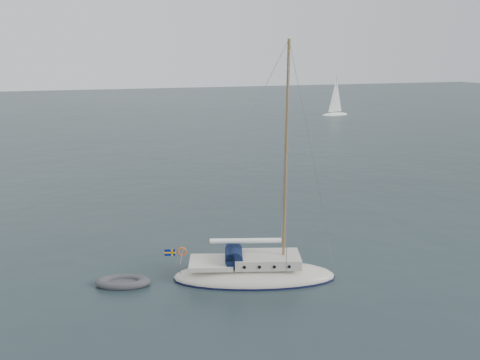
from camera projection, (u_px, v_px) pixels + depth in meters
name	position (u px, v px, depth m)	size (l,w,h in m)	color
ground	(273.00, 262.00, 27.98)	(300.00, 300.00, 0.00)	black
sailboat	(255.00, 262.00, 25.56)	(9.35, 2.80, 13.32)	beige
dinghy	(123.00, 282.00, 25.07)	(2.97, 1.34, 0.43)	#46464B
distant_yacht_b	(336.00, 98.00, 93.93)	(6.19, 3.30, 8.20)	white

